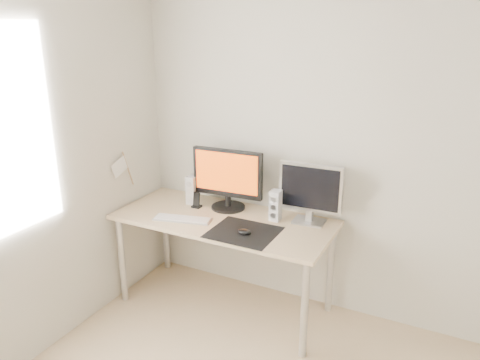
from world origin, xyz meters
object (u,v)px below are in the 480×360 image
(desk, at_px, (224,228))
(main_monitor, at_px, (228,177))
(speaker_right, at_px, (276,206))
(phone_dock, at_px, (197,203))
(mouse, at_px, (244,232))
(speaker_left, at_px, (192,190))
(keyboard, at_px, (182,219))
(second_monitor, at_px, (310,191))

(desk, xyz_separation_m, main_monitor, (-0.06, 0.18, 0.33))
(speaker_right, distance_m, phone_dock, 0.64)
(mouse, relative_size, speaker_left, 0.44)
(desk, height_order, phone_dock, phone_dock)
(main_monitor, bearing_deg, mouse, -48.70)
(mouse, distance_m, phone_dock, 0.61)
(main_monitor, distance_m, speaker_right, 0.44)
(mouse, distance_m, desk, 0.34)
(desk, distance_m, keyboard, 0.31)
(mouse, height_order, phone_dock, phone_dock)
(speaker_left, relative_size, phone_dock, 1.85)
(second_monitor, bearing_deg, main_monitor, -177.71)
(main_monitor, height_order, phone_dock, main_monitor)
(desk, distance_m, speaker_right, 0.42)
(mouse, bearing_deg, second_monitor, 50.57)
(main_monitor, relative_size, keyboard, 1.26)
(desk, distance_m, phone_dock, 0.32)
(second_monitor, bearing_deg, mouse, -129.43)
(second_monitor, relative_size, speaker_left, 2.00)
(speaker_left, distance_m, phone_dock, 0.12)
(speaker_left, bearing_deg, keyboard, -70.62)
(speaker_left, bearing_deg, speaker_right, -0.67)
(desk, bearing_deg, main_monitor, 108.70)
(desk, relative_size, speaker_left, 7.08)
(main_monitor, xyz_separation_m, keyboard, (-0.19, -0.34, -0.25))
(speaker_right, height_order, keyboard, speaker_right)
(speaker_left, bearing_deg, mouse, -28.11)
(second_monitor, distance_m, speaker_left, 0.95)
(desk, bearing_deg, phone_dock, 162.49)
(desk, distance_m, speaker_left, 0.43)
(desk, height_order, second_monitor, second_monitor)
(speaker_right, bearing_deg, mouse, -105.77)
(speaker_left, distance_m, speaker_right, 0.71)
(main_monitor, relative_size, speaker_right, 2.44)
(desk, height_order, speaker_right, speaker_right)
(second_monitor, xyz_separation_m, speaker_left, (-0.94, -0.06, -0.13))
(mouse, xyz_separation_m, main_monitor, (-0.32, 0.37, 0.23))
(desk, relative_size, second_monitor, 3.55)
(main_monitor, relative_size, speaker_left, 2.44)
(desk, bearing_deg, second_monitor, 19.27)
(speaker_right, bearing_deg, second_monitor, 16.80)
(mouse, distance_m, speaker_right, 0.35)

